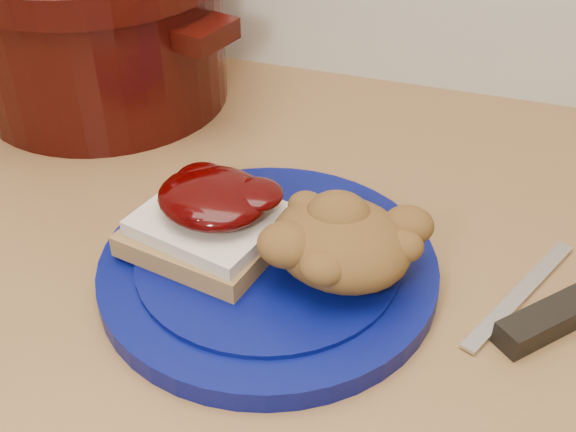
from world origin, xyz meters
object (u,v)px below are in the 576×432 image
(butter_knife, at_px, (521,293))
(dutch_oven, at_px, (98,26))
(pepper_grinder, at_px, (81,17))
(plate, at_px, (268,269))

(butter_knife, height_order, dutch_oven, dutch_oven)
(butter_knife, height_order, pepper_grinder, pepper_grinder)
(plate, distance_m, butter_knife, 0.20)
(dutch_oven, bearing_deg, pepper_grinder, 136.88)
(plate, xyz_separation_m, pepper_grinder, (-0.34, 0.29, 0.06))
(plate, relative_size, butter_knife, 1.69)
(butter_knife, bearing_deg, dutch_oven, 91.49)
(plate, relative_size, pepper_grinder, 2.05)
(dutch_oven, xyz_separation_m, pepper_grinder, (-0.06, 0.05, -0.02))
(butter_knife, xyz_separation_m, dutch_oven, (-0.48, 0.20, 0.08))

